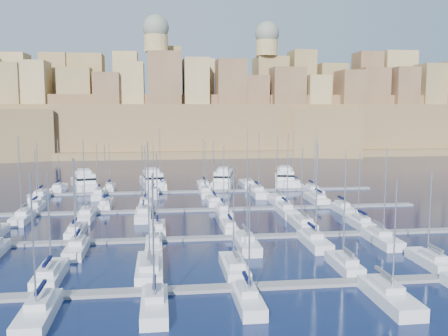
{
  "coord_description": "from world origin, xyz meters",
  "views": [
    {
      "loc": [
        -10.71,
        -88.43,
        20.7
      ],
      "look_at": [
        1.32,
        6.0,
        9.1
      ],
      "focal_mm": 40.0,
      "sensor_mm": 36.0,
      "label": 1
    }
  ],
  "objects": [
    {
      "name": "pontoon_mid_near",
      "position": [
        0.0,
        -12.0,
        0.2
      ],
      "size": [
        84.0,
        2.0,
        0.4
      ],
      "primitive_type": "cube",
      "color": "slate",
      "rests_on": "ground"
    },
    {
      "name": "sailboat_3",
      "position": [
        -1.76,
        -28.37,
        0.75
      ],
      "size": [
        2.85,
        9.5,
        13.79
      ],
      "color": "white",
      "rests_on": "ground"
    },
    {
      "name": "sailboat_19",
      "position": [
        -22.83,
        -17.29,
        0.74
      ],
      "size": [
        2.64,
        8.8,
        14.03
      ],
      "color": "white",
      "rests_on": "ground"
    },
    {
      "name": "sailboat_34",
      "position": [
        13.32,
        4.4,
        0.76
      ],
      "size": [
        2.83,
        9.44,
        16.02
      ],
      "color": "white",
      "rests_on": "ground"
    },
    {
      "name": "sailboat_37",
      "position": [
        -23.45,
        36.89,
        0.72
      ],
      "size": [
        2.4,
        8.0,
        11.99
      ],
      "color": "white",
      "rests_on": "ground"
    },
    {
      "name": "sailboat_41",
      "position": [
        23.66,
        37.6,
        0.76
      ],
      "size": [
        2.83,
        9.44,
        15.37
      ],
      "color": "white",
      "rests_on": "ground"
    },
    {
      "name": "sailboat_4",
      "position": [
        12.46,
        -28.93,
        0.73
      ],
      "size": [
        2.5,
        8.35,
        13.24
      ],
      "color": "white",
      "rests_on": "ground"
    },
    {
      "name": "motor_yacht_c",
      "position": [
        5.73,
        41.4,
        1.73
      ],
      "size": [
        8.55,
        17.11,
        5.25
      ],
      "color": "white",
      "rests_on": "ground"
    },
    {
      "name": "sailboat_22",
      "position": [
        12.0,
        -17.71,
        0.76
      ],
      "size": [
        2.9,
        9.66,
        15.8
      ],
      "color": "white",
      "rests_on": "ground"
    },
    {
      "name": "sailboat_17",
      "position": [
        23.55,
        -6.74,
        0.73
      ],
      "size": [
        2.62,
        8.75,
        13.21
      ],
      "color": "white",
      "rests_on": "ground"
    },
    {
      "name": "sailboat_7",
      "position": [
        -22.86,
        -39.82,
        0.76
      ],
      "size": [
        2.96,
        9.87,
        14.84
      ],
      "color": "white",
      "rests_on": "ground"
    },
    {
      "name": "pontoon_far",
      "position": [
        0.0,
        32.0,
        0.2
      ],
      "size": [
        84.0,
        2.0,
        0.4
      ],
      "primitive_type": "cube",
      "color": "slate",
      "rests_on": "ground"
    },
    {
      "name": "sailboat_42",
      "position": [
        -37.92,
        26.32,
        0.74
      ],
      "size": [
        2.88,
        9.6,
        13.46
      ],
      "color": "white",
      "rests_on": "ground"
    },
    {
      "name": "sailboat_43",
      "position": [
        -25.1,
        27.16,
        0.73
      ],
      "size": [
        2.37,
        7.89,
        12.94
      ],
      "color": "white",
      "rests_on": "ground"
    },
    {
      "name": "sailboat_25",
      "position": [
        -22.17,
        15.0,
        0.73
      ],
      "size": [
        2.46,
        8.21,
        13.4
      ],
      "color": "white",
      "rests_on": "ground"
    },
    {
      "name": "sailboat_14",
      "position": [
        -11.44,
        -6.82,
        0.74
      ],
      "size": [
        2.57,
        8.57,
        13.52
      ],
      "color": "white",
      "rests_on": "ground"
    },
    {
      "name": "sailboat_45",
      "position": [
        -0.41,
        26.79,
        0.73
      ],
      "size": [
        2.59,
        8.64,
        12.94
      ],
      "color": "white",
      "rests_on": "ground"
    },
    {
      "name": "ground",
      "position": [
        0.0,
        0.0,
        0.0
      ],
      "size": [
        600.0,
        600.0,
        0.0
      ],
      "primitive_type": "plane",
      "color": "black",
      "rests_on": "ground"
    },
    {
      "name": "motor_yacht_d",
      "position": [
        22.48,
        41.9,
        1.73
      ],
      "size": [
        8.88,
        18.19,
        5.25
      ],
      "color": "white",
      "rests_on": "ground"
    },
    {
      "name": "sailboat_16",
      "position": [
        13.42,
        -6.24,
        0.75
      ],
      "size": [
        2.93,
        9.77,
        14.03
      ],
      "color": "white",
      "rests_on": "ground"
    },
    {
      "name": "pontoon_near",
      "position": [
        0.0,
        -34.0,
        0.2
      ],
      "size": [
        84.0,
        2.0,
        0.4
      ],
      "primitive_type": "cube",
      "color": "slate",
      "rests_on": "ground"
    },
    {
      "name": "sailboat_10",
      "position": [
        13.19,
        -40.08,
        0.75
      ],
      "size": [
        3.12,
        10.41,
        13.6
      ],
      "color": "white",
      "rests_on": "ground"
    },
    {
      "name": "sailboat_5",
      "position": [
        24.16,
        -28.83,
        0.73
      ],
      "size": [
        2.57,
        8.56,
        12.9
      ],
      "color": "white",
      "rests_on": "ground"
    },
    {
      "name": "sailboat_33",
      "position": [
        1.08,
        4.98,
        0.74
      ],
      "size": [
        2.48,
        8.25,
        13.73
      ],
      "color": "white",
      "rests_on": "ground"
    },
    {
      "name": "sailboat_39",
      "position": [
        0.08,
        37.73,
        0.74
      ],
      "size": [
        2.91,
        9.7,
        13.25
      ],
      "color": "white",
      "rests_on": "ground"
    },
    {
      "name": "sailboat_36",
      "position": [
        -35.88,
        37.52,
        0.74
      ],
      "size": [
        2.78,
        9.28,
        13.0
      ],
      "color": "white",
      "rests_on": "ground"
    },
    {
      "name": "sailboat_28",
      "position": [
        14.23,
        15.77,
        0.76
      ],
      "size": [
        2.94,
        9.79,
        15.33
      ],
      "color": "white",
      "rests_on": "ground"
    },
    {
      "name": "sailboat_32",
      "position": [
        -14.15,
        4.28,
        0.75
      ],
      "size": [
        2.9,
        9.67,
        14.12
      ],
      "color": "white",
      "rests_on": "ground"
    },
    {
      "name": "sailboat_29",
      "position": [
        23.08,
        15.99,
        0.77
      ],
      "size": [
        3.07,
        10.23,
        15.98
      ],
      "color": "white",
      "rests_on": "ground"
    },
    {
      "name": "sailboat_21",
      "position": [
        1.61,
        -17.77,
        0.75
      ],
      "size": [
        2.93,
        9.78,
        13.68
      ],
      "color": "white",
      "rests_on": "ground"
    },
    {
      "name": "sailboat_2",
      "position": [
        -12.32,
        -27.73,
        0.78
      ],
      "size": [
        3.24,
        10.79,
        16.82
      ],
      "color": "white",
      "rests_on": "ground"
    },
    {
      "name": "sailboat_9",
      "position": [
        -1.89,
        -39.09,
        0.73
      ],
      "size": [
        2.52,
        8.4,
        13.38
      ],
      "color": "white",
      "rests_on": "ground"
    },
    {
      "name": "fortified_city",
      "position": [
        -0.19,
        155.26,
        14.74
      ],
      "size": [
        460.0,
        108.95,
        59.52
      ],
      "color": "brown",
      "rests_on": "ground"
    },
    {
      "name": "sailboat_35",
      "position": [
        25.01,
        4.81,
        0.73
      ],
      "size": [
        2.58,
        8.6,
        12.98
      ],
      "color": "white",
      "rests_on": "ground"
    },
    {
      "name": "sailboat_8",
      "position": [
        -11.58,
        -39.39,
        0.75
      ],
      "size": [
        2.7,
        9.01,
        14.48
      ],
      "color": "white",
      "rests_on": "ground"
    },
    {
      "name": "sailboat_38",
      "position": [
        -10.94,
        38.16,
        0.77
      ],
      "size": [
        3.17,
        10.58,
        15.53
      ],
      "color": "white",
      "rests_on": "ground"
    },
    {
      "name": "sailboat_23",
      "position": [
        22.59,
        -17.75,
        0.76
      ],
      "size": [
        2.92,
        9.74,
        14.92
      ],
      "color": "white",
      "rests_on": "ground"
    },
    {
      "name": "sailboat_46",
      "position": [
        11.95,
        25.8,
        0.77
      ],
      "size": [
        3.19,
        10.65,
        15.41
      ],
      "color": "white",
      "rests_on": "ground"
    },
    {
      "name": "sailboat_13",
      "position": [
        -24.58,
        -6.9,
        0.73
      ],
      "size": [
        2.52,
        8.42,
        12.77
      ],
      "color": "white",
      "rests_on": "ground"
    },
    {
      "name": "motor_yacht_b",
      "position": [
        -13.0,
        41.68,
        1.73
      ],
      "size": [
        7.41,
        17.56,
        5.25
      ],
      "color": "white",
      "rests_on": "ground"
    },
    {
      "name": "sailboat_1",
      "position": [
        -24.14,
        -28.35,
        0.74
      ],
      "size": [
        2.86,
        9.55,
        13.21
      ],
      "color": "white",
      "rests_on": "ground"
    },
    {
      "name": "sailboat_15",
      "position": [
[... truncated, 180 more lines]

